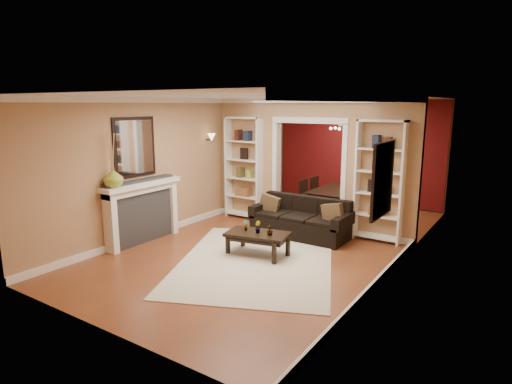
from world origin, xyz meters
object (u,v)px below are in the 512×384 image
Objects in this scene: coffee_table at (258,244)px; bookshelf_left at (244,168)px; sofa at (300,218)px; bookshelf_right at (380,182)px; dining_table at (337,201)px; fireplace at (143,213)px.

bookshelf_left reaches higher than coffee_table.
sofa is 1.38m from coffee_table.
bookshelf_left is at bearing 161.66° from sofa.
bookshelf_left is 1.00× the size of bookshelf_right.
coffee_table is 0.64× the size of dining_table.
coffee_table is at bearing -126.91° from bookshelf_right.
bookshelf_left is 1.39× the size of dining_table.
sofa is at bearing -176.34° from dining_table.
coffee_table is 2.29m from fireplace.
sofa is at bearing 73.97° from coffee_table.
fireplace is 4.67m from dining_table.
dining_table is at bearing 132.84° from bookshelf_right.
bookshelf_right is (1.46, 1.94, 0.95)m from coffee_table.
dining_table is at bearing 79.04° from coffee_table.
bookshelf_right is at bearing -137.16° from dining_table.
dining_table is at bearing 44.96° from bookshelf_left.
fireplace is 1.03× the size of dining_table.
dining_table is (-0.03, 3.55, 0.09)m from coffee_table.
bookshelf_left is (-1.75, 0.58, 0.77)m from sofa.
bookshelf_right is 2.35m from dining_table.
sofa is 0.85× the size of bookshelf_right.
fireplace is at bearing 152.55° from dining_table.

